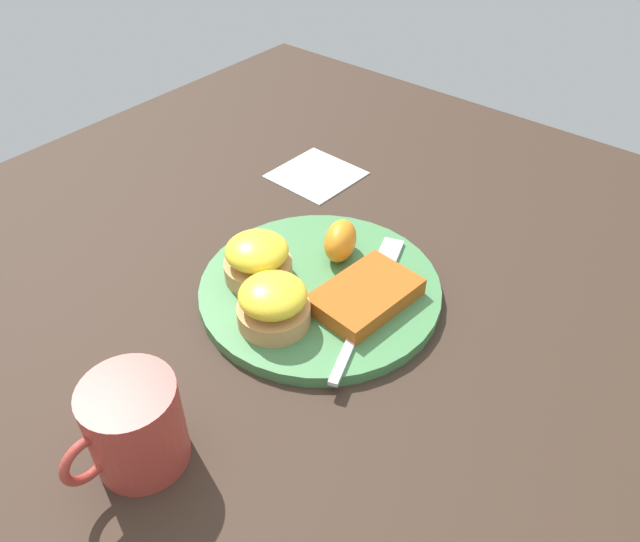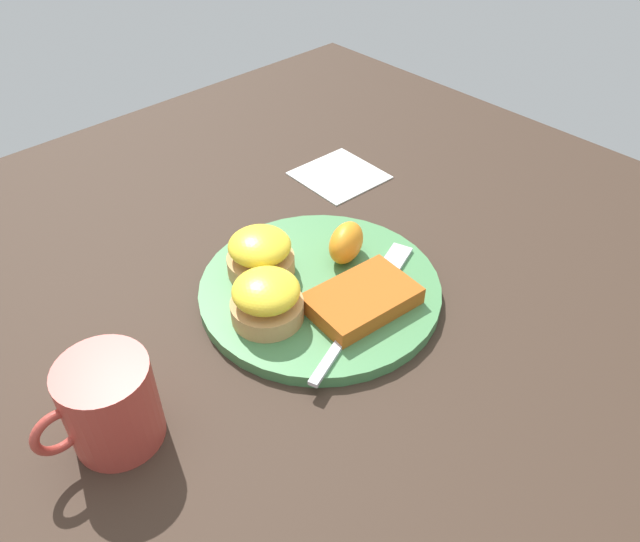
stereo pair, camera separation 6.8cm
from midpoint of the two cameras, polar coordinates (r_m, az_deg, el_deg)
ground_plane at (r=0.70m, az=2.77°, el=-2.23°), size 1.10×1.10×0.00m
plate at (r=0.70m, az=2.79°, el=-1.81°), size 0.27×0.27×0.01m
sandwich_benedict_left at (r=0.70m, az=-2.71°, el=1.43°), size 0.08×0.08×0.05m
sandwich_benedict_right at (r=0.64m, az=-1.79°, el=-2.80°), size 0.08×0.08×0.05m
hashbrown_patty at (r=0.67m, az=6.78°, el=-2.69°), size 0.12×0.09×0.02m
orange_wedge at (r=0.72m, az=5.12°, el=2.50°), size 0.07×0.06×0.04m
fork at (r=0.68m, az=7.41°, el=-2.61°), size 0.23×0.10×0.00m
cup at (r=0.56m, az=-15.40°, el=-11.87°), size 0.11×0.08×0.09m
napkin at (r=0.91m, az=3.94°, el=8.70°), size 0.11×0.11×0.00m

